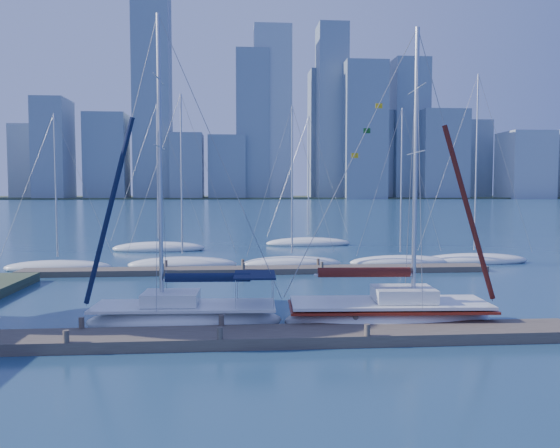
{
  "coord_description": "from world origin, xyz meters",
  "views": [
    {
      "loc": [
        0.55,
        -18.92,
        5.4
      ],
      "look_at": [
        2.41,
        4.0,
        3.93
      ],
      "focal_mm": 35.0,
      "sensor_mm": 36.0,
      "label": 1
    }
  ],
  "objects": [
    {
      "name": "far_dock",
      "position": [
        2.0,
        16.0,
        0.18
      ],
      "size": [
        30.0,
        1.8,
        0.36
      ],
      "primitive_type": "cube",
      "color": "#473D34",
      "rests_on": "ground"
    },
    {
      "name": "far_shore",
      "position": [
        0.0,
        320.0,
        0.0
      ],
      "size": [
        800.0,
        100.0,
        1.5
      ],
      "primitive_type": "cube",
      "color": "#38472D",
      "rests_on": "ground"
    },
    {
      "name": "sailboat_maroon",
      "position": [
        6.58,
        1.93,
        0.93
      ],
      "size": [
        8.44,
        3.16,
        12.18
      ],
      "rotation": [
        0.0,
        0.0,
        -0.05
      ],
      "color": "white",
      "rests_on": "ground"
    },
    {
      "name": "ground",
      "position": [
        0.0,
        0.0,
        0.0
      ],
      "size": [
        700.0,
        700.0,
        0.0
      ],
      "primitive_type": "plane",
      "color": "navy",
      "rests_on": "ground"
    },
    {
      "name": "bg_boat_1",
      "position": [
        -3.14,
        18.89,
        0.25
      ],
      "size": [
        7.71,
        3.23,
        12.2
      ],
      "rotation": [
        0.0,
        0.0,
        0.14
      ],
      "color": "white",
      "rests_on": "ground"
    },
    {
      "name": "skyline",
      "position": [
        21.25,
        290.35,
        36.24
      ],
      "size": [
        502.71,
        51.31,
        119.41
      ],
      "color": "slate",
      "rests_on": "ground"
    },
    {
      "name": "near_dock",
      "position": [
        0.0,
        0.0,
        0.2
      ],
      "size": [
        26.0,
        2.0,
        0.4
      ],
      "primitive_type": "cube",
      "color": "#473D34",
      "rests_on": "ground"
    },
    {
      "name": "sailboat_navy",
      "position": [
        -1.46,
        2.37,
        1.04
      ],
      "size": [
        7.69,
        2.78,
        12.57
      ],
      "rotation": [
        0.0,
        0.0,
        -0.04
      ],
      "color": "white",
      "rests_on": "ground"
    },
    {
      "name": "bg_boat_2",
      "position": [
        4.46,
        18.8,
        0.24
      ],
      "size": [
        7.21,
        4.56,
        11.45
      ],
      "rotation": [
        0.0,
        0.0,
        0.39
      ],
      "color": "white",
      "rests_on": "ground"
    },
    {
      "name": "bg_boat_4",
      "position": [
        12.26,
        18.98,
        0.23
      ],
      "size": [
        7.58,
        4.36,
        11.43
      ],
      "rotation": [
        0.0,
        0.0,
        0.34
      ],
      "color": "white",
      "rests_on": "ground"
    },
    {
      "name": "bg_boat_7",
      "position": [
        7.5,
        32.91,
        0.26
      ],
      "size": [
        8.41,
        3.63,
        12.66
      ],
      "rotation": [
        0.0,
        0.0,
        0.17
      ],
      "color": "white",
      "rests_on": "ground"
    },
    {
      "name": "bg_boat_0",
      "position": [
        -11.3,
        18.24,
        0.22
      ],
      "size": [
        7.32,
        3.76,
        10.66
      ],
      "rotation": [
        0.0,
        0.0,
        0.26
      ],
      "color": "white",
      "rests_on": "ground"
    },
    {
      "name": "bg_boat_6",
      "position": [
        -6.21,
        29.32,
        0.28
      ],
      "size": [
        8.31,
        3.86,
        13.12
      ],
      "rotation": [
        0.0,
        0.0,
        0.19
      ],
      "color": "white",
      "rests_on": "ground"
    },
    {
      "name": "bg_boat_5",
      "position": [
        17.91,
        19.39,
        0.26
      ],
      "size": [
        8.3,
        3.77,
        13.96
      ],
      "rotation": [
        0.0,
        0.0,
        -0.21
      ],
      "color": "white",
      "rests_on": "ground"
    }
  ]
}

